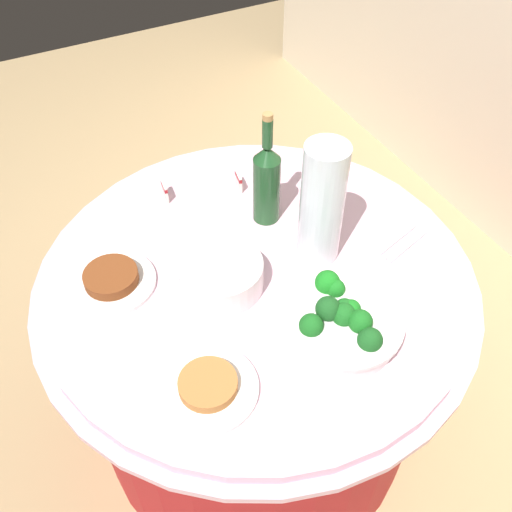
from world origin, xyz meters
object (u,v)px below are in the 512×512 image
object	(u,v)px
broccoli_bowl	(342,322)
food_plate_stir_fry	(112,280)
plate_stack	(221,275)
serving_tongs	(401,244)
wine_bottle	(267,181)
decorative_fruit_vase	(322,207)
food_plate_peanuts	(208,387)
label_placard_front	(239,181)
label_placard_mid	(165,190)

from	to	relation	value
broccoli_bowl	food_plate_stir_fry	distance (m)	0.58
plate_stack	serving_tongs	size ratio (longest dim) A/B	1.26
plate_stack	wine_bottle	xyz separation A→B (m)	(-0.17, 0.22, 0.09)
decorative_fruit_vase	serving_tongs	distance (m)	0.28
serving_tongs	food_plate_peanuts	bearing A→B (deg)	-75.83
plate_stack	label_placard_front	world-z (taller)	plate_stack
food_plate_stir_fry	label_placard_mid	size ratio (longest dim) A/B	4.00
broccoli_bowl	wine_bottle	xyz separation A→B (m)	(-0.44, 0.04, 0.09)
plate_stack	label_placard_mid	size ratio (longest dim) A/B	3.82
broccoli_bowl	label_placard_mid	world-z (taller)	broccoli_bowl
wine_bottle	decorative_fruit_vase	world-z (taller)	decorative_fruit_vase
label_placard_mid	serving_tongs	bearing A→B (deg)	45.93
serving_tongs	label_placard_front	distance (m)	0.50
food_plate_peanuts	decorative_fruit_vase	bearing A→B (deg)	119.80
broccoli_bowl	label_placard_front	size ratio (longest dim) A/B	5.09
food_plate_stir_fry	serving_tongs	bearing A→B (deg)	72.72
broccoli_bowl	serving_tongs	xyz separation A→B (m)	(-0.17, 0.31, -0.04)
broccoli_bowl	serving_tongs	size ratio (longest dim) A/B	1.69
food_plate_peanuts	label_placard_mid	distance (m)	0.66
decorative_fruit_vase	plate_stack	bearing A→B (deg)	-92.73
label_placard_front	decorative_fruit_vase	bearing A→B (deg)	11.05
food_plate_stir_fry	wine_bottle	bearing A→B (deg)	95.11
food_plate_stir_fry	label_placard_front	distance (m)	0.49
label_placard_mid	wine_bottle	bearing A→B (deg)	47.16
food_plate_peanuts	label_placard_front	bearing A→B (deg)	148.00
plate_stack	decorative_fruit_vase	size ratio (longest dim) A/B	0.62
broccoli_bowl	decorative_fruit_vase	xyz separation A→B (m)	(-0.25, 0.09, 0.12)
wine_bottle	label_placard_mid	world-z (taller)	wine_bottle
plate_stack	food_plate_peanuts	size ratio (longest dim) A/B	0.95
plate_stack	wine_bottle	size ratio (longest dim) A/B	0.62
plate_stack	wine_bottle	bearing A→B (deg)	128.20
decorative_fruit_vase	serving_tongs	bearing A→B (deg)	69.22
serving_tongs	food_plate_stir_fry	distance (m)	0.77
food_plate_stir_fry	broccoli_bowl	bearing A→B (deg)	47.17
wine_bottle	decorative_fruit_vase	distance (m)	0.20
serving_tongs	food_plate_stir_fry	xyz separation A→B (m)	(-0.23, -0.73, 0.01)
plate_stack	food_plate_stir_fry	world-z (taller)	plate_stack
decorative_fruit_vase	food_plate_peanuts	size ratio (longest dim) A/B	1.55
food_plate_peanuts	food_plate_stir_fry	bearing A→B (deg)	-167.20
wine_bottle	label_placard_mid	bearing A→B (deg)	-132.84
decorative_fruit_vase	broccoli_bowl	bearing A→B (deg)	-20.04
wine_bottle	food_plate_peanuts	bearing A→B (deg)	-40.96
label_placard_front	food_plate_stir_fry	bearing A→B (deg)	-67.27
label_placard_mid	decorative_fruit_vase	bearing A→B (deg)	34.91
wine_bottle	serving_tongs	distance (m)	0.40
serving_tongs	label_placard_front	size ratio (longest dim) A/B	3.02
wine_bottle	food_plate_stir_fry	world-z (taller)	wine_bottle
serving_tongs	food_plate_peanuts	world-z (taller)	food_plate_peanuts
broccoli_bowl	wine_bottle	distance (m)	0.45
plate_stack	decorative_fruit_vase	bearing A→B (deg)	87.27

